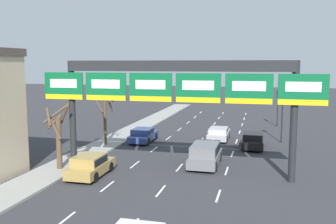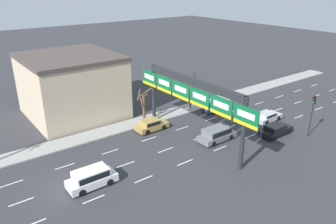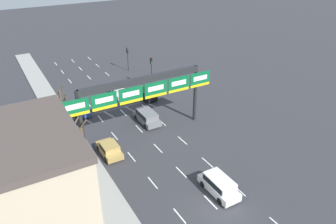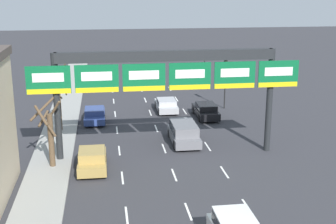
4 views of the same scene
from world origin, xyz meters
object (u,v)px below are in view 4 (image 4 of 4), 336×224
traffic_light_near_gantry (225,73)px  car_blue (95,114)px  tree_bare_closest (60,96)px  traffic_light_mid_block (205,63)px  car_silver (166,105)px  car_gold (92,159)px  car_black (206,110)px  sign_gantry (167,73)px  tree_bare_second (49,132)px  suv_grey (184,132)px

traffic_light_near_gantry → car_blue: bearing=-166.6°
traffic_light_near_gantry → tree_bare_closest: tree_bare_closest is taller
traffic_light_mid_block → car_blue: bearing=-135.8°
traffic_light_mid_block → tree_bare_closest: (-15.11, -14.49, -0.03)m
car_silver → traffic_light_near_gantry: traffic_light_near_gantry is taller
car_gold → car_black: bearing=47.8°
car_gold → tree_bare_closest: size_ratio=0.73×
sign_gantry → car_blue: size_ratio=4.59×
tree_bare_second → tree_bare_closest: bearing=89.7°
suv_grey → car_gold: bearing=-146.9°
sign_gantry → traffic_light_near_gantry: size_ratio=3.70×
suv_grey → traffic_light_near_gantry: bearing=59.2°
suv_grey → tree_bare_closest: bearing=156.4°
car_silver → car_black: bearing=-39.4°
car_blue → car_black: size_ratio=0.93×
traffic_light_mid_block → car_gold: bearing=-118.4°
car_blue → tree_bare_second: 10.73m
traffic_light_mid_block → tree_bare_closest: bearing=-136.2°
car_blue → suv_grey: size_ratio=0.88×
car_silver → tree_bare_second: (-9.45, -12.94, 1.79)m
sign_gantry → car_blue: bearing=119.5°
suv_grey → tree_bare_closest: size_ratio=0.83×
traffic_light_near_gantry → traffic_light_mid_block: (-0.05, 9.12, -0.53)m
sign_gantry → tree_bare_second: size_ratio=4.16×
suv_grey → traffic_light_mid_block: traffic_light_mid_block is taller
car_blue → traffic_light_near_gantry: 13.14m
car_gold → car_silver: car_gold is taller
car_silver → car_black: 4.22m
car_blue → car_gold: size_ratio=1.01×
car_silver → tree_bare_closest: 10.95m
traffic_light_near_gantry → traffic_light_mid_block: bearing=90.3°
car_gold → traffic_light_near_gantry: size_ratio=0.80×
sign_gantry → traffic_light_near_gantry: sign_gantry is taller
car_silver → traffic_light_mid_block: bearing=58.6°
car_gold → tree_bare_closest: (-2.65, 8.60, 2.23)m
tree_bare_closest → tree_bare_second: size_ratio=1.24×
car_black → suv_grey: (-3.17, -6.58, 0.17)m
car_blue → traffic_light_mid_block: bearing=44.2°
car_silver → car_blue: bearing=-158.0°
car_black → car_blue: bearing=-179.8°
sign_gantry → car_blue: sign_gantry is taller
suv_grey → traffic_light_near_gantry: 11.39m
sign_gantry → suv_grey: size_ratio=4.03×
car_black → traffic_light_near_gantry: size_ratio=0.87×
sign_gantry → traffic_light_mid_block: bearing=71.0°
car_blue → car_gold: (-0.03, -11.00, 0.06)m
car_gold → tree_bare_second: size_ratio=0.90×
car_black → traffic_light_mid_block: size_ratio=1.03×
car_gold → car_black: 14.90m
car_black → tree_bare_closest: 13.09m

